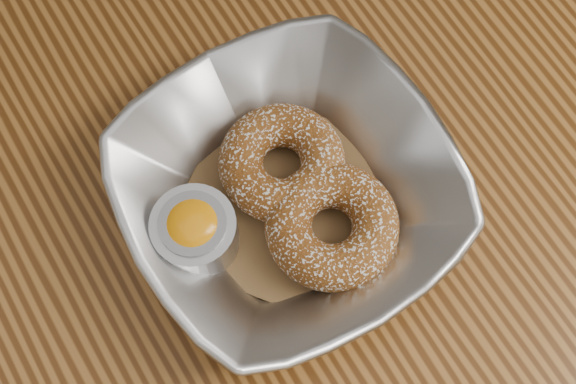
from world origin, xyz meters
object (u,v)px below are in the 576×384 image
serving_bowl (288,193)px  donut_front (332,226)px  donut_back (282,163)px  table (274,316)px  ramekin (195,232)px

serving_bowl → donut_front: serving_bowl is taller
donut_back → donut_front: 0.06m
serving_bowl → table: bearing=-132.0°
serving_bowl → ramekin: size_ratio=3.92×
serving_bowl → donut_front: 0.04m
serving_bowl → ramekin: bearing=173.8°
table → serving_bowl: bearing=48.0°
serving_bowl → donut_front: (0.01, -0.04, -0.00)m
donut_back → ramekin: ramekin is taller
serving_bowl → ramekin: same height
ramekin → serving_bowl: bearing=-6.2°
donut_back → donut_front: same height
ramekin → donut_back: bearing=11.0°
serving_bowl → donut_back: size_ratio=2.53×
table → serving_bowl: size_ratio=5.25×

